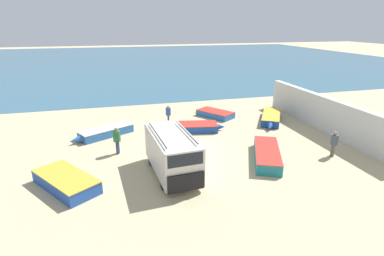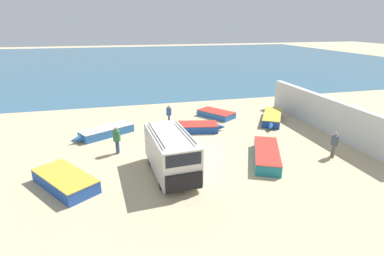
{
  "view_description": "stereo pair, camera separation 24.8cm",
  "coord_description": "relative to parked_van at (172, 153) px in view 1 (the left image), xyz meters",
  "views": [
    {
      "loc": [
        -4.38,
        -17.8,
        7.88
      ],
      "look_at": [
        0.64,
        1.1,
        1.0
      ],
      "focal_mm": 28.0,
      "sensor_mm": 36.0,
      "label": 1
    },
    {
      "loc": [
        -4.14,
        -17.86,
        7.88
      ],
      "look_at": [
        0.64,
        1.1,
        1.0
      ],
      "focal_mm": 28.0,
      "sensor_mm": 36.0,
      "label": 2
    }
  ],
  "objects": [
    {
      "name": "fishing_rowboat_5",
      "position": [
        5.72,
        9.58,
        -1.0
      ],
      "size": [
        3.13,
        3.76,
        0.53
      ],
      "rotation": [
        0.0,
        0.0,
        2.18
      ],
      "color": "#2D66AD",
      "rests_on": "ground_plane"
    },
    {
      "name": "sea_water",
      "position": [
        1.63,
        55.24,
        -1.26
      ],
      "size": [
        120.0,
        80.0,
        0.01
      ],
      "primitive_type": "cube",
      "color": "#33607A",
      "rests_on": "ground_plane"
    },
    {
      "name": "fisherman_1",
      "position": [
        1.37,
        8.51,
        -0.31
      ],
      "size": [
        0.42,
        0.42,
        1.59
      ],
      "rotation": [
        0.0,
        0.0,
        2.91
      ],
      "color": "navy",
      "rests_on": "ground_plane"
    },
    {
      "name": "fishing_rowboat_4",
      "position": [
        -3.69,
        6.98,
        -0.95
      ],
      "size": [
        4.59,
        3.13,
        0.62
      ],
      "rotation": [
        0.0,
        0.0,
        3.65
      ],
      "color": "#2D66AD",
      "rests_on": "ground_plane"
    },
    {
      "name": "fishing_rowboat_3",
      "position": [
        -5.56,
        0.04,
        -0.92
      ],
      "size": [
        3.62,
        4.47,
        0.68
      ],
      "rotation": [
        0.0,
        0.0,
        2.18
      ],
      "color": "#234CA3",
      "rests_on": "ground_plane"
    },
    {
      "name": "fisherman_2",
      "position": [
        10.12,
        -0.28,
        -0.29
      ],
      "size": [
        0.43,
        0.43,
        1.63
      ],
      "rotation": [
        0.0,
        0.0,
        6.05
      ],
      "color": "#5B564C",
      "rests_on": "ground_plane"
    },
    {
      "name": "ground_plane",
      "position": [
        1.63,
        3.24,
        -1.26
      ],
      "size": [
        200.0,
        200.0,
        0.0
      ],
      "primitive_type": "plane",
      "color": "tan"
    },
    {
      "name": "fisherman_0",
      "position": [
        -2.82,
        3.54,
        -0.21
      ],
      "size": [
        0.46,
        0.46,
        1.77
      ],
      "rotation": [
        0.0,
        0.0,
        5.89
      ],
      "color": "navy",
      "rests_on": "ground_plane"
    },
    {
      "name": "parked_van",
      "position": [
        0.0,
        0.0,
        0.0
      ],
      "size": [
        2.36,
        5.0,
        2.44
      ],
      "rotation": [
        0.0,
        0.0,
        4.79
      ],
      "color": "beige",
      "rests_on": "ground_plane"
    },
    {
      "name": "fishing_rowboat_1",
      "position": [
        9.88,
        7.0,
        -0.94
      ],
      "size": [
        3.51,
        4.89,
        0.64
      ],
      "rotation": [
        0.0,
        0.0,
        4.17
      ],
      "color": "navy",
      "rests_on": "ground_plane"
    },
    {
      "name": "harbor_wall",
      "position": [
        12.68,
        4.24,
        0.04
      ],
      "size": [
        0.5,
        14.14,
        2.61
      ],
      "primitive_type": "cube",
      "color": "silver",
      "rests_on": "ground_plane"
    },
    {
      "name": "fishing_rowboat_2",
      "position": [
        3.31,
        6.35,
        -0.97
      ],
      "size": [
        3.85,
        2.15,
        0.58
      ],
      "rotation": [
        0.0,
        0.0,
        6.1
      ],
      "color": "navy",
      "rests_on": "ground_plane"
    },
    {
      "name": "fishing_rowboat_0",
      "position": [
        5.99,
        0.48,
        -0.92
      ],
      "size": [
        3.15,
        5.31,
        0.68
      ],
      "rotation": [
        0.0,
        0.0,
        1.14
      ],
      "color": "#1E757F",
      "rests_on": "ground_plane"
    }
  ]
}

